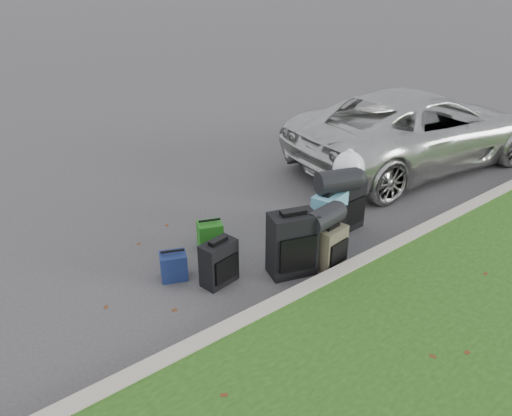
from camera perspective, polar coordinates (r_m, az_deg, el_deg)
ground at (r=6.35m, az=1.84°, el=-4.83°), size 120.00×120.00×0.00m
curb at (r=5.71m, az=8.39°, el=-8.19°), size 120.00×0.18×0.15m
suv at (r=9.34m, az=17.97°, el=8.68°), size 5.01×2.78×1.33m
suitcase_small_black at (r=5.63m, az=-4.27°, el=-6.27°), size 0.45×0.30×0.52m
suitcase_large_black_left at (r=5.74m, az=4.15°, el=-4.13°), size 0.60×0.47×0.76m
suitcase_olive at (r=5.98m, az=8.48°, el=-4.42°), size 0.40×0.28×0.52m
suitcase_teal at (r=6.48m, az=8.30°, el=-1.09°), size 0.52×0.38×0.67m
suitcase_large_black_right at (r=6.84m, az=10.39°, el=0.27°), size 0.45×0.28×0.67m
tote_green at (r=6.36m, az=-5.26°, el=-3.10°), size 0.37×0.34×0.35m
tote_navy at (r=5.82m, az=-9.39°, el=-6.55°), size 0.37×0.33×0.32m
duffel_left at (r=5.78m, az=7.84°, el=-1.09°), size 0.52×0.32×0.26m
duffel_right at (r=6.34m, az=9.29°, el=3.05°), size 0.60×0.45×0.30m
trash_bag at (r=6.62m, az=10.54°, el=4.53°), size 0.43×0.43×0.43m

